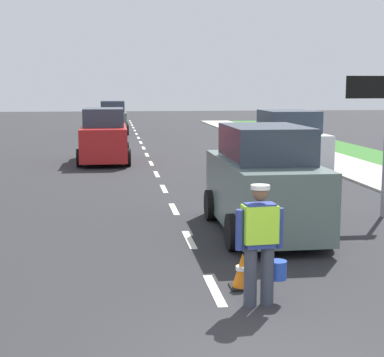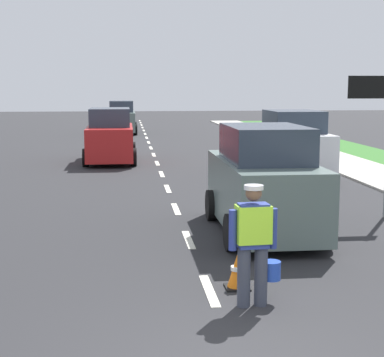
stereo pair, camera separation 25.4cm
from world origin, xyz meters
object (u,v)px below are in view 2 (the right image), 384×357
at_px(road_worker, 254,239).
at_px(traffic_cone_near, 237,271).
at_px(car_parked_far, 292,146).
at_px(car_outgoing_ahead, 263,184).
at_px(car_oncoming_second, 110,137).
at_px(lane_direction_sign, 379,112).
at_px(car_oncoming_third, 122,118).

bearing_deg(road_worker, traffic_cone_near, 97.11).
height_order(car_parked_far, car_outgoing_ahead, car_outgoing_ahead).
bearing_deg(car_oncoming_second, car_outgoing_ahead, -74.56).
bearing_deg(car_outgoing_ahead, traffic_cone_near, -108.85).
height_order(car_parked_far, car_oncoming_second, car_parked_far).
xyz_separation_m(road_worker, car_oncoming_second, (-2.33, 16.31, 0.06)).
xyz_separation_m(lane_direction_sign, car_oncoming_third, (-5.91, 25.91, -1.44)).
bearing_deg(lane_direction_sign, car_outgoing_ahead, -157.77).
distance_m(lane_direction_sign, traffic_cone_near, 6.42).
distance_m(car_parked_far, car_oncoming_second, 7.66).
height_order(traffic_cone_near, car_outgoing_ahead, car_outgoing_ahead).
height_order(car_oncoming_third, car_parked_far, car_parked_far).
distance_m(lane_direction_sign, car_oncoming_second, 12.79).
height_order(traffic_cone_near, car_parked_far, car_parked_far).
xyz_separation_m(lane_direction_sign, car_outgoing_ahead, (-2.88, -1.18, -1.39)).
distance_m(car_oncoming_third, car_outgoing_ahead, 27.26).
bearing_deg(car_parked_far, traffic_cone_near, -109.35).
height_order(road_worker, traffic_cone_near, road_worker).
xyz_separation_m(car_oncoming_second, car_outgoing_ahead, (3.38, -12.24, 0.03)).
height_order(lane_direction_sign, car_oncoming_second, lane_direction_sign).
relative_size(lane_direction_sign, car_outgoing_ahead, 0.77).
xyz_separation_m(traffic_cone_near, car_oncoming_third, (-1.89, 30.43, 0.70)).
xyz_separation_m(car_oncoming_third, car_outgoing_ahead, (3.03, -27.09, 0.06)).
distance_m(road_worker, lane_direction_sign, 6.72).
bearing_deg(car_oncoming_third, traffic_cone_near, -86.44).
bearing_deg(car_outgoing_ahead, lane_direction_sign, 22.23).
distance_m(car_oncoming_third, car_oncoming_second, 14.85).
distance_m(car_oncoming_third, car_parked_far, 20.34).
distance_m(road_worker, traffic_cone_near, 0.99).
relative_size(road_worker, car_outgoing_ahead, 0.40).
xyz_separation_m(car_parked_far, car_oncoming_second, (-6.07, 4.67, -0.03)).
distance_m(traffic_cone_near, car_oncoming_third, 30.50).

